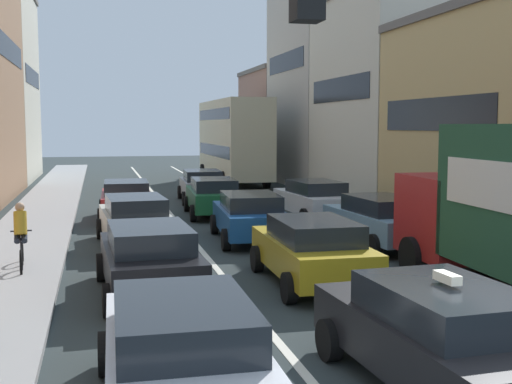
{
  "coord_description": "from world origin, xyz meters",
  "views": [
    {
      "loc": [
        -4.51,
        -6.39,
        3.55
      ],
      "look_at": [
        0.0,
        12.0,
        1.6
      ],
      "focal_mm": 45.4,
      "sensor_mm": 36.0,
      "label": 1
    }
  ],
  "objects_px": {
    "sedan_left_lane_fourth": "(126,199)",
    "cyclist_on_sidewalk": "(21,239)",
    "taxi_centre_lane_front": "(439,335)",
    "sedan_left_lane_third": "(135,219)",
    "wagon_left_lane_second": "(149,258)",
    "sedan_left_lane_front": "(182,353)",
    "sedan_centre_lane_second": "(312,249)",
    "sedan_right_lane_behind_truck": "(380,220)",
    "traffic_light_pole": "(103,96)",
    "hatchback_centre_lane_third": "(250,216)",
    "bus_mid_queue_primary": "(233,137)",
    "wagon_right_lane_far": "(314,199)",
    "coupe_centre_lane_fourth": "(213,196)",
    "sedan_centre_lane_fifth": "(202,185)"
  },
  "relations": [
    {
      "from": "sedan_left_lane_front",
      "to": "bus_mid_queue_primary",
      "type": "bearing_deg",
      "value": -11.86
    },
    {
      "from": "cyclist_on_sidewalk",
      "to": "sedan_left_lane_third",
      "type": "bearing_deg",
      "value": -48.55
    },
    {
      "from": "traffic_light_pole",
      "to": "coupe_centre_lane_fourth",
      "type": "bearing_deg",
      "value": 77.15
    },
    {
      "from": "taxi_centre_lane_front",
      "to": "bus_mid_queue_primary",
      "type": "distance_m",
      "value": 31.55
    },
    {
      "from": "traffic_light_pole",
      "to": "taxi_centre_lane_front",
      "type": "distance_m",
      "value": 5.45
    },
    {
      "from": "traffic_light_pole",
      "to": "sedan_centre_lane_fifth",
      "type": "distance_m",
      "value": 24.43
    },
    {
      "from": "coupe_centre_lane_fourth",
      "to": "sedan_right_lane_behind_truck",
      "type": "distance_m",
      "value": 8.37
    },
    {
      "from": "sedan_centre_lane_second",
      "to": "sedan_left_lane_third",
      "type": "xyz_separation_m",
      "value": [
        -3.57,
        5.68,
        0.0
      ]
    },
    {
      "from": "traffic_light_pole",
      "to": "sedan_left_lane_front",
      "type": "height_order",
      "value": "traffic_light_pole"
    },
    {
      "from": "taxi_centre_lane_front",
      "to": "sedan_left_lane_front",
      "type": "xyz_separation_m",
      "value": [
        -3.39,
        0.13,
        -0.0
      ]
    },
    {
      "from": "hatchback_centre_lane_third",
      "to": "coupe_centre_lane_fourth",
      "type": "distance_m",
      "value": 5.79
    },
    {
      "from": "sedan_centre_lane_second",
      "to": "cyclist_on_sidewalk",
      "type": "height_order",
      "value": "cyclist_on_sidewalk"
    },
    {
      "from": "traffic_light_pole",
      "to": "wagon_right_lane_far",
      "type": "distance_m",
      "value": 19.01
    },
    {
      "from": "taxi_centre_lane_front",
      "to": "sedan_left_lane_third",
      "type": "bearing_deg",
      "value": 13.08
    },
    {
      "from": "traffic_light_pole",
      "to": "wagon_left_lane_second",
      "type": "xyz_separation_m",
      "value": [
        0.94,
        7.5,
        -3.02
      ]
    },
    {
      "from": "coupe_centre_lane_fourth",
      "to": "sedan_left_lane_fourth",
      "type": "bearing_deg",
      "value": 98.1
    },
    {
      "from": "wagon_left_lane_second",
      "to": "sedan_left_lane_third",
      "type": "xyz_separation_m",
      "value": [
        0.03,
        5.71,
        0.0
      ]
    },
    {
      "from": "wagon_right_lane_far",
      "to": "bus_mid_queue_primary",
      "type": "relative_size",
      "value": 0.42
    },
    {
      "from": "wagon_right_lane_far",
      "to": "cyclist_on_sidewalk",
      "type": "height_order",
      "value": "cyclist_on_sidewalk"
    },
    {
      "from": "traffic_light_pole",
      "to": "sedan_right_lane_behind_truck",
      "type": "distance_m",
      "value": 14.26
    },
    {
      "from": "coupe_centre_lane_fourth",
      "to": "bus_mid_queue_primary",
      "type": "height_order",
      "value": "bus_mid_queue_primary"
    },
    {
      "from": "wagon_left_lane_second",
      "to": "hatchback_centre_lane_third",
      "type": "relative_size",
      "value": 0.99
    },
    {
      "from": "sedan_left_lane_front",
      "to": "sedan_right_lane_behind_truck",
      "type": "height_order",
      "value": "same"
    },
    {
      "from": "coupe_centre_lane_fourth",
      "to": "sedan_right_lane_behind_truck",
      "type": "bearing_deg",
      "value": -151.08
    },
    {
      "from": "taxi_centre_lane_front",
      "to": "hatchback_centre_lane_third",
      "type": "bearing_deg",
      "value": -3.47
    },
    {
      "from": "sedan_left_lane_front",
      "to": "wagon_left_lane_second",
      "type": "bearing_deg",
      "value": 0.49
    },
    {
      "from": "sedan_centre_lane_second",
      "to": "hatchback_centre_lane_third",
      "type": "bearing_deg",
      "value": 2.33
    },
    {
      "from": "traffic_light_pole",
      "to": "coupe_centre_lane_fourth",
      "type": "height_order",
      "value": "traffic_light_pole"
    },
    {
      "from": "traffic_light_pole",
      "to": "sedan_left_lane_front",
      "type": "relative_size",
      "value": 1.27
    },
    {
      "from": "traffic_light_pole",
      "to": "wagon_right_lane_far",
      "type": "xyz_separation_m",
      "value": [
        7.85,
        17.05,
        -3.02
      ]
    },
    {
      "from": "hatchback_centre_lane_third",
      "to": "sedan_left_lane_third",
      "type": "bearing_deg",
      "value": 93.0
    },
    {
      "from": "traffic_light_pole",
      "to": "sedan_right_lane_behind_truck",
      "type": "xyz_separation_m",
      "value": [
        7.98,
        11.43,
        -3.02
      ]
    },
    {
      "from": "sedan_centre_lane_second",
      "to": "sedan_right_lane_behind_truck",
      "type": "bearing_deg",
      "value": -40.17
    },
    {
      "from": "sedan_left_lane_third",
      "to": "cyclist_on_sidewalk",
      "type": "bearing_deg",
      "value": 133.08
    },
    {
      "from": "wagon_left_lane_second",
      "to": "sedan_left_lane_front",
      "type": "bearing_deg",
      "value": 177.3
    },
    {
      "from": "sedan_left_lane_front",
      "to": "sedan_right_lane_behind_truck",
      "type": "relative_size",
      "value": 0.99
    },
    {
      "from": "bus_mid_queue_primary",
      "to": "sedan_left_lane_third",
      "type": "bearing_deg",
      "value": 159.93
    },
    {
      "from": "sedan_left_lane_front",
      "to": "traffic_light_pole",
      "type": "bearing_deg",
      "value": 152.95
    },
    {
      "from": "bus_mid_queue_primary",
      "to": "cyclist_on_sidewalk",
      "type": "bearing_deg",
      "value": 156.04
    },
    {
      "from": "bus_mid_queue_primary",
      "to": "sedan_centre_lane_second",
      "type": "bearing_deg",
      "value": 171.9
    },
    {
      "from": "traffic_light_pole",
      "to": "wagon_right_lane_far",
      "type": "bearing_deg",
      "value": 65.27
    },
    {
      "from": "sedan_left_lane_fourth",
      "to": "taxi_centre_lane_front",
      "type": "bearing_deg",
      "value": -167.62
    },
    {
      "from": "bus_mid_queue_primary",
      "to": "sedan_centre_lane_fifth",
      "type": "bearing_deg",
      "value": 159.14
    },
    {
      "from": "coupe_centre_lane_fourth",
      "to": "cyclist_on_sidewalk",
      "type": "height_order",
      "value": "cyclist_on_sidewalk"
    },
    {
      "from": "sedan_centre_lane_second",
      "to": "cyclist_on_sidewalk",
      "type": "xyz_separation_m",
      "value": [
        -6.43,
        2.67,
        0.05
      ]
    },
    {
      "from": "hatchback_centre_lane_third",
      "to": "coupe_centre_lane_fourth",
      "type": "bearing_deg",
      "value": 4.79
    },
    {
      "from": "taxi_centre_lane_front",
      "to": "sedan_centre_lane_second",
      "type": "bearing_deg",
      "value": -5.24
    },
    {
      "from": "sedan_left_lane_fourth",
      "to": "cyclist_on_sidewalk",
      "type": "height_order",
      "value": "cyclist_on_sidewalk"
    },
    {
      "from": "traffic_light_pole",
      "to": "wagon_left_lane_second",
      "type": "bearing_deg",
      "value": 82.87
    },
    {
      "from": "traffic_light_pole",
      "to": "sedan_left_lane_fourth",
      "type": "distance_m",
      "value": 18.93
    }
  ]
}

